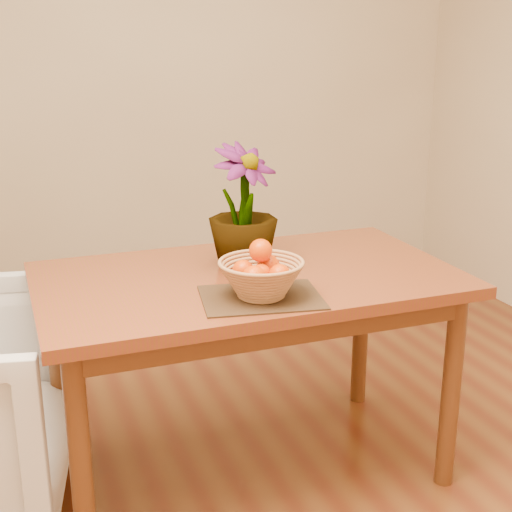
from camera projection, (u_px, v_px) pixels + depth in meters
name	position (u px, v px, depth m)	size (l,w,h in m)	color
wall_back	(129.00, 67.00, 3.96)	(4.00, 0.02, 2.70)	beige
table	(248.00, 299.00, 2.42)	(1.40, 0.80, 0.75)	maroon
placemat	(261.00, 297.00, 2.17)	(0.36, 0.27, 0.01)	#362213
wicker_basket	(261.00, 280.00, 2.15)	(0.26, 0.26, 0.11)	#AF7249
orange_pile	(261.00, 268.00, 2.15)	(0.15, 0.16, 0.13)	#D83803
potted_plant	(243.00, 207.00, 2.41)	(0.24, 0.24, 0.42)	#184D16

